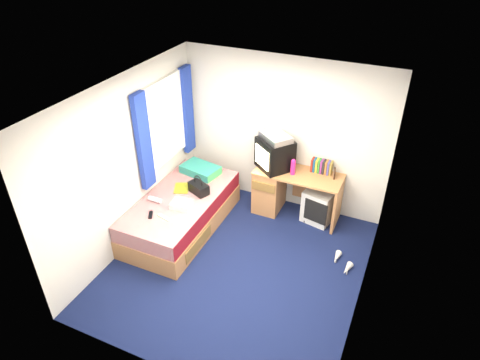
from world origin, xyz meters
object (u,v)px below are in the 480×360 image
at_px(magazine, 182,188).
at_px(pillow, 201,170).
at_px(crt_tv, 275,154).
at_px(storage_cube, 319,205).
at_px(pink_water_bottle, 293,168).
at_px(desk, 280,188).
at_px(white_heels, 342,263).
at_px(handbag, 199,188).
at_px(aerosol_can, 290,164).
at_px(remote_control, 151,215).
at_px(towel, 181,205).
at_px(bed, 181,212).
at_px(picture_frame, 334,173).
at_px(water_bottle, 155,200).
at_px(vcr, 276,137).
at_px(colour_swatch_fan, 164,217).

bearing_deg(magazine, pillow, 84.52).
bearing_deg(magazine, crt_tv, 34.78).
relative_size(storage_cube, pink_water_bottle, 2.34).
relative_size(desk, storage_cube, 2.47).
height_order(crt_tv, white_heels, crt_tv).
bearing_deg(handbag, storage_cube, 50.43).
relative_size(aerosol_can, handbag, 0.47).
relative_size(crt_tv, remote_control, 4.02).
xyz_separation_m(towel, white_heels, (2.24, 0.36, -0.54)).
distance_m(desk, towel, 1.61).
height_order(bed, white_heels, bed).
xyz_separation_m(remote_control, white_heels, (2.53, 0.69, -0.51)).
height_order(pink_water_bottle, handbag, pink_water_bottle).
relative_size(picture_frame, water_bottle, 0.70).
bearing_deg(vcr, pink_water_bottle, 25.01).
relative_size(desk, colour_swatch_fan, 5.91).
distance_m(pillow, pink_water_bottle, 1.47).
relative_size(towel, remote_control, 1.69).
relative_size(picture_frame, magazine, 0.50).
relative_size(vcr, aerosol_can, 2.76).
bearing_deg(magazine, desk, 32.15).
bearing_deg(pink_water_bottle, bed, -145.55).
bearing_deg(vcr, crt_tv, -90.10).
relative_size(picture_frame, pink_water_bottle, 0.62).
relative_size(crt_tv, picture_frame, 4.59).
bearing_deg(storage_cube, picture_frame, 40.79).
xyz_separation_m(vcr, picture_frame, (0.90, 0.09, -0.45)).
bearing_deg(bed, towel, -54.37).
height_order(bed, picture_frame, picture_frame).
distance_m(storage_cube, towel, 2.10).
relative_size(desk, aerosol_can, 7.86).
xyz_separation_m(vcr, water_bottle, (-1.33, -1.25, -0.69)).
bearing_deg(water_bottle, desk, 40.71).
bearing_deg(pink_water_bottle, storage_cube, 9.78).
distance_m(storage_cube, picture_frame, 0.58).
xyz_separation_m(pink_water_bottle, white_heels, (1.00, -0.79, -0.82)).
relative_size(picture_frame, colour_swatch_fan, 0.64).
height_order(picture_frame, white_heels, picture_frame).
bearing_deg(aerosol_can, picture_frame, 1.82).
height_order(crt_tv, picture_frame, crt_tv).
xyz_separation_m(pink_water_bottle, colour_swatch_fan, (-1.33, -1.45, -0.32)).
relative_size(storage_cube, picture_frame, 3.76).
xyz_separation_m(magazine, colour_swatch_fan, (0.15, -0.71, -0.00)).
bearing_deg(vcr, aerosol_can, 54.07).
bearing_deg(pillow, bed, -86.13).
bearing_deg(vcr, storage_cube, 38.03).
relative_size(crt_tv, towel, 2.38).
relative_size(bed, picture_frame, 14.29).
relative_size(water_bottle, remote_control, 1.25).
bearing_deg(picture_frame, desk, 172.66).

